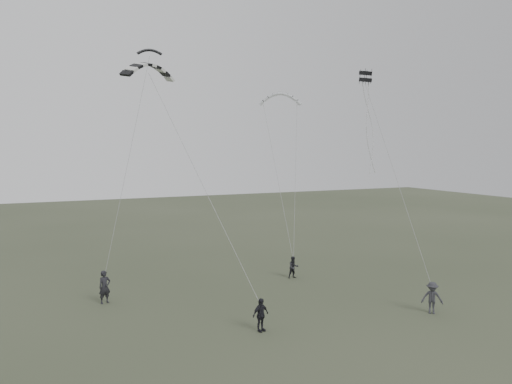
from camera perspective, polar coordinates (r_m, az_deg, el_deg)
name	(u,v)px	position (r m, az deg, el deg)	size (l,w,h in m)	color
ground	(288,321)	(27.70, 3.66, -14.52)	(140.00, 140.00, 0.00)	#39402C
flyer_left	(105,287)	(31.64, -16.91, -10.35)	(0.72, 0.47, 1.98)	black
flyer_right	(293,267)	(36.08, 4.30, -8.58)	(0.76, 0.59, 1.57)	black
flyer_center	(261,315)	(25.98, 0.53, -13.86)	(1.00, 0.42, 1.70)	black
flyer_far	(432,298)	(30.23, 19.48, -11.32)	(1.17, 0.67, 1.81)	#2E2D33
kite_dark_small	(149,50)	(34.67, -12.08, 15.58)	(1.59, 0.48, 0.52)	black
kite_pale_large	(280,94)	(43.03, 2.78, 11.16)	(3.57, 0.80, 1.50)	#B7BABD
kite_striped	(148,64)	(29.55, -12.20, 14.06)	(3.20, 0.80, 1.24)	black
kite_box	(365,77)	(34.62, 12.40, 12.77)	(0.60, 0.60, 0.70)	black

